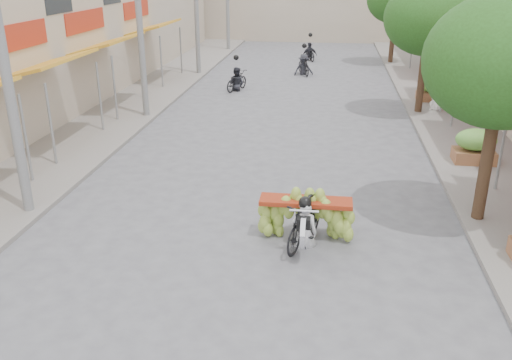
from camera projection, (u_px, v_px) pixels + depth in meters
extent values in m
plane|color=#5C5B61|center=(222.00, 300.00, 9.90)|extent=(120.00, 120.00, 0.00)
cube|color=slate|center=(134.00, 98.00, 24.55)|extent=(4.00, 60.00, 0.12)
cube|color=slate|center=(453.00, 108.00, 22.80)|extent=(4.00, 60.00, 0.12)
cube|color=#B3A38E|center=(8.00, 32.00, 23.16)|extent=(8.00, 40.00, 6.00)
cylinder|color=slate|center=(26.00, 141.00, 14.63)|extent=(0.08, 0.08, 2.55)
cube|color=#C68A21|center=(47.00, 65.00, 17.12)|extent=(1.77, 4.00, 0.53)
cylinder|color=slate|center=(51.00, 126.00, 15.92)|extent=(0.08, 0.08, 2.55)
cylinder|color=slate|center=(100.00, 98.00, 19.23)|extent=(0.08, 0.08, 2.55)
cube|color=#AC2A17|center=(17.00, 37.00, 16.92)|extent=(0.10, 3.50, 0.80)
cube|color=#C68A21|center=(108.00, 43.00, 21.72)|extent=(1.77, 4.00, 0.53)
cylinder|color=slate|center=(115.00, 90.00, 20.51)|extent=(0.08, 0.08, 2.55)
cylinder|color=slate|center=(145.00, 72.00, 23.82)|extent=(0.08, 0.08, 2.55)
cube|color=#AC2A17|center=(85.00, 21.00, 21.52)|extent=(0.10, 3.50, 0.80)
cube|color=#C68A21|center=(154.00, 27.00, 27.24)|extent=(1.77, 4.00, 0.53)
cylinder|color=slate|center=(161.00, 63.00, 26.03)|extent=(0.08, 0.08, 2.55)
cylinder|color=slate|center=(181.00, 52.00, 29.34)|extent=(0.08, 0.08, 2.55)
cube|color=#AC2A17|center=(136.00, 9.00, 27.03)|extent=(0.10, 3.50, 0.80)
cylinder|color=slate|center=(502.00, 148.00, 14.07)|extent=(0.08, 0.08, 2.55)
cube|color=red|center=(500.00, 64.00, 17.19)|extent=(1.77, 4.20, 0.53)
cylinder|color=slate|center=(481.00, 124.00, 16.09)|extent=(0.08, 0.08, 2.55)
cylinder|color=slate|center=(455.00, 96.00, 19.59)|extent=(0.08, 0.08, 2.55)
cube|color=red|center=(460.00, 40.00, 22.71)|extent=(1.77, 4.20, 0.53)
cylinder|color=slate|center=(444.00, 83.00, 21.61)|extent=(0.08, 0.08, 2.55)
cylinder|color=slate|center=(429.00, 67.00, 25.10)|extent=(0.08, 0.08, 2.55)
cube|color=red|center=(436.00, 25.00, 28.22)|extent=(1.77, 4.20, 0.53)
cylinder|color=slate|center=(422.00, 59.00, 27.13)|extent=(0.08, 0.08, 2.55)
cylinder|color=slate|center=(412.00, 48.00, 30.62)|extent=(0.08, 0.08, 2.55)
cylinder|color=slate|center=(2.00, 48.00, 11.85)|extent=(0.24, 0.24, 8.00)
cylinder|color=slate|center=(139.00, 13.00, 20.12)|extent=(0.24, 0.24, 8.00)
cylinder|color=#3A2719|center=(487.00, 159.00, 12.31)|extent=(0.28, 0.28, 3.20)
ellipsoid|color=#205017|center=(503.00, 61.00, 11.49)|extent=(3.40, 3.40, 2.90)
cylinder|color=#3A2719|center=(422.00, 75.00, 21.51)|extent=(0.28, 0.28, 3.20)
ellipsoid|color=#205017|center=(429.00, 18.00, 20.69)|extent=(3.40, 3.40, 2.90)
cylinder|color=#3A2719|center=(392.00, 37.00, 32.54)|extent=(0.28, 0.28, 3.20)
cube|color=brown|center=(474.00, 154.00, 16.35)|extent=(1.20, 0.80, 0.50)
ellipsoid|color=#5FA33D|center=(477.00, 136.00, 16.13)|extent=(1.20, 0.88, 0.66)
cube|color=brown|center=(431.00, 95.00, 23.71)|extent=(1.20, 0.80, 0.50)
ellipsoid|color=#5FA33D|center=(432.00, 82.00, 23.49)|extent=(1.20, 0.88, 0.66)
imported|color=black|center=(305.00, 222.00, 11.67)|extent=(1.12, 1.92, 1.09)
cylinder|color=silver|center=(303.00, 233.00, 11.04)|extent=(0.10, 0.66, 0.66)
cube|color=black|center=(304.00, 223.00, 11.07)|extent=(0.28, 0.22, 0.22)
cylinder|color=silver|center=(304.00, 211.00, 11.08)|extent=(0.60, 0.05, 0.05)
cube|color=maroon|center=(306.00, 201.00, 11.86)|extent=(2.02, 0.55, 0.10)
imported|color=silver|center=(305.00, 201.00, 11.43)|extent=(0.55, 0.41, 1.54)
sphere|color=black|center=(306.00, 169.00, 11.12)|extent=(0.28, 0.28, 0.28)
imported|color=red|center=(498.00, 97.00, 13.93)|extent=(2.26, 2.26, 1.88)
imported|color=white|center=(439.00, 88.00, 22.12)|extent=(0.98, 0.91, 1.71)
imported|color=black|center=(236.00, 81.00, 26.05)|extent=(1.16, 1.79, 0.95)
imported|color=#26262D|center=(236.00, 67.00, 25.80)|extent=(0.91, 0.72, 1.65)
sphere|color=black|center=(236.00, 57.00, 25.64)|extent=(0.26, 0.26, 0.26)
imported|color=black|center=(304.00, 65.00, 29.65)|extent=(1.14, 1.90, 1.08)
imported|color=#26262D|center=(304.00, 54.00, 29.43)|extent=(1.18, 0.89, 1.65)
sphere|color=black|center=(304.00, 46.00, 29.26)|extent=(0.26, 0.26, 0.26)
imported|color=black|center=(310.00, 53.00, 34.15)|extent=(1.13, 1.76, 0.93)
imported|color=#26262D|center=(310.00, 42.00, 33.90)|extent=(1.10, 0.84, 1.65)
sphere|color=black|center=(310.00, 35.00, 33.73)|extent=(0.26, 0.26, 0.26)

